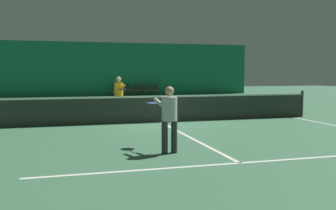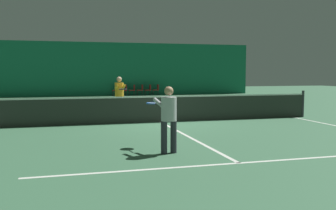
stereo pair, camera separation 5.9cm
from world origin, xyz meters
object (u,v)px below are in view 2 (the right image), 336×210
at_px(courtside_chair_0, 116,90).
at_px(courtside_chair_5, 156,89).
at_px(player_near, 168,114).
at_px(courtside_chair_4, 149,89).
at_px(tennis_net, 161,108).
at_px(courtside_chair_1, 125,89).
at_px(courtside_chair_2, 133,89).
at_px(player_far, 119,93).
at_px(courtside_chair_3, 141,89).

height_order(courtside_chair_0, courtside_chair_5, same).
distance_m(player_near, courtside_chair_4, 20.91).
bearing_deg(tennis_net, courtside_chair_4, 79.24).
bearing_deg(tennis_net, courtside_chair_1, 86.13).
xyz_separation_m(courtside_chair_0, courtside_chair_2, (1.26, 0.00, 0.00)).
distance_m(player_far, courtside_chair_4, 13.55).
bearing_deg(tennis_net, courtside_chair_2, 83.81).
bearing_deg(courtside_chair_2, player_far, -12.29).
height_order(player_near, courtside_chair_2, player_near).
bearing_deg(courtside_chair_2, courtside_chair_3, 90.00).
height_order(tennis_net, courtside_chair_1, tennis_net).
distance_m(tennis_net, player_near, 5.23).
distance_m(tennis_net, courtside_chair_0, 15.42).
xyz_separation_m(player_far, courtside_chair_1, (2.19, 12.92, -0.46)).
bearing_deg(tennis_net, player_near, -102.36).
xyz_separation_m(tennis_net, courtside_chair_4, (2.93, 15.41, -0.03)).
height_order(courtside_chair_1, courtside_chair_2, same).
relative_size(player_near, courtside_chair_0, 1.78).
distance_m(courtside_chair_2, courtside_chair_4, 1.26).
relative_size(player_near, courtside_chair_2, 1.78).
distance_m(courtside_chair_3, courtside_chair_5, 1.26).
bearing_deg(courtside_chair_4, courtside_chair_3, -90.00).
height_order(player_far, courtside_chair_4, player_far).
bearing_deg(courtside_chair_1, courtside_chair_5, 90.00).
bearing_deg(courtside_chair_5, player_far, -20.00).
distance_m(tennis_net, player_far, 2.78).
height_order(player_near, courtside_chair_3, player_near).
height_order(tennis_net, courtside_chair_5, tennis_net).
bearing_deg(courtside_chair_0, courtside_chair_4, 90.00).
bearing_deg(player_near, tennis_net, -21.43).
height_order(courtside_chair_4, courtside_chair_5, same).
distance_m(tennis_net, courtside_chair_4, 15.69).
relative_size(courtside_chair_2, courtside_chair_5, 1.00).
relative_size(player_far, courtside_chair_1, 1.93).
height_order(tennis_net, courtside_chair_4, tennis_net).
relative_size(player_far, courtside_chair_4, 1.93).
distance_m(courtside_chair_1, courtside_chair_2, 0.63).
relative_size(tennis_net, courtside_chair_4, 14.29).
height_order(tennis_net, player_near, player_near).
bearing_deg(courtside_chair_3, courtside_chair_5, 90.00).
distance_m(tennis_net, courtside_chair_1, 15.45).
xyz_separation_m(player_far, courtside_chair_5, (4.70, 12.92, -0.46)).
height_order(player_far, courtside_chair_5, player_far).
relative_size(player_near, courtside_chair_1, 1.78).
xyz_separation_m(tennis_net, player_near, (-1.12, -5.10, 0.36)).
bearing_deg(courtside_chair_1, tennis_net, -3.87).
distance_m(courtside_chair_1, courtside_chair_3, 1.26).
bearing_deg(courtside_chair_5, courtside_chair_2, -90.00).
relative_size(tennis_net, courtside_chair_1, 14.29).
xyz_separation_m(tennis_net, courtside_chair_0, (0.42, 15.41, -0.03)).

